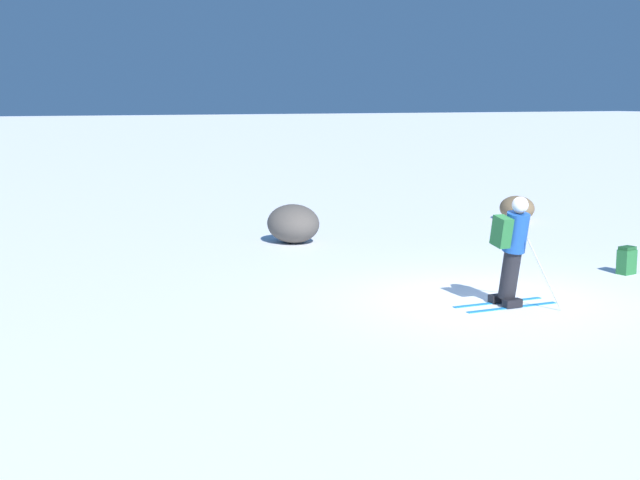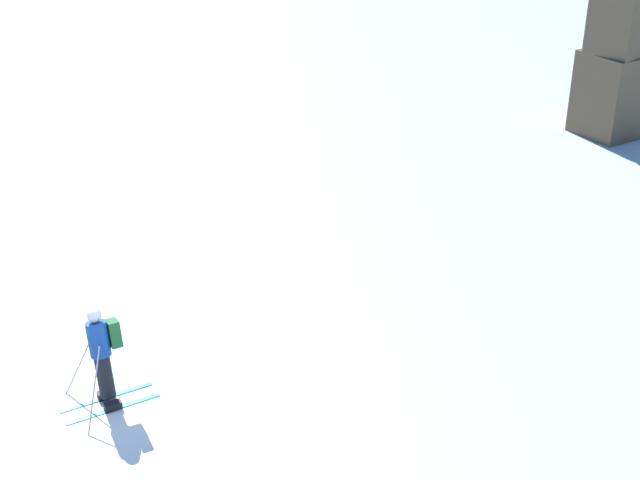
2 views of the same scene
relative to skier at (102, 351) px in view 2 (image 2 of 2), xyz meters
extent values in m
plane|color=white|center=(0.56, -0.03, -0.93)|extent=(300.00, 300.00, 0.00)
cube|color=#1E7AC6|center=(-0.01, -0.03, -0.93)|extent=(0.14, 1.58, 0.01)
cube|color=#1E7AC6|center=(0.35, -0.04, -0.93)|extent=(0.14, 1.58, 0.01)
cube|color=black|center=(-0.01, -0.03, -0.86)|extent=(0.15, 0.28, 0.12)
cube|color=black|center=(0.35, -0.04, -0.86)|extent=(0.15, 0.28, 0.12)
cylinder|color=black|center=(0.08, -0.03, -0.44)|extent=(0.40, 0.27, 0.78)
cylinder|color=#194799|center=(-0.04, -0.03, 0.21)|extent=(0.45, 0.35, 0.63)
sphere|color=tan|center=(-0.11, -0.03, 0.60)|extent=(0.25, 0.22, 0.24)
sphere|color=silver|center=(-0.12, -0.03, 0.63)|extent=(0.29, 0.25, 0.28)
cube|color=#236633|center=(-0.04, 0.23, 0.24)|extent=(0.36, 0.19, 0.48)
cylinder|color=#B7B7BC|center=(-0.37, -0.32, -0.39)|extent=(0.26, 0.52, 1.09)
cylinder|color=#B7B7BC|center=(0.48, -0.34, -0.36)|extent=(0.63, 0.55, 1.17)
cube|color=brown|center=(-4.65, 16.81, 0.28)|extent=(1.73, 1.47, 2.42)
cube|color=brown|center=(-4.58, 16.76, 2.53)|extent=(1.60, 1.47, 2.08)
camera|label=1|loc=(-10.38, 8.27, 2.16)|focal=50.00mm
camera|label=2|loc=(12.13, -3.28, 8.12)|focal=50.00mm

